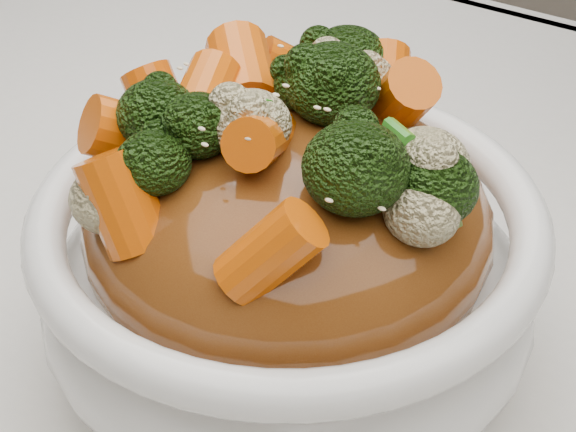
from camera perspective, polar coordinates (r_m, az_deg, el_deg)
The scene contains 8 objects.
tablecloth at distance 0.51m, azimuth -1.14°, elevation -4.52°, with size 1.20×0.80×0.04m, color silver.
bowl at distance 0.42m, azimuth 0.00°, elevation -3.83°, with size 0.23×0.23×0.09m, color white, non-canonical shape.
sauce_base at distance 0.40m, azimuth 0.00°, elevation -0.37°, with size 0.19×0.19×0.10m, color #633211.
carrots at distance 0.36m, azimuth 0.00°, elevation 8.11°, with size 0.19×0.19×0.05m, color #D55606, non-canonical shape.
broccoli at distance 0.36m, azimuth 0.00°, elevation 7.96°, with size 0.19×0.19×0.05m, color black, non-canonical shape.
cauliflower at distance 0.37m, azimuth 0.00°, elevation 7.66°, with size 0.19×0.19×0.04m, color #C8BB89, non-canonical shape.
scallions at distance 0.36m, azimuth 0.00°, elevation 8.25°, with size 0.14×0.14×0.02m, color #28761B, non-canonical shape.
sesame_seeds at distance 0.36m, azimuth 0.00°, elevation 8.25°, with size 0.17×0.17×0.01m, color beige, non-canonical shape.
Camera 1 is at (0.23, -0.31, 1.07)m, focal length 55.00 mm.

